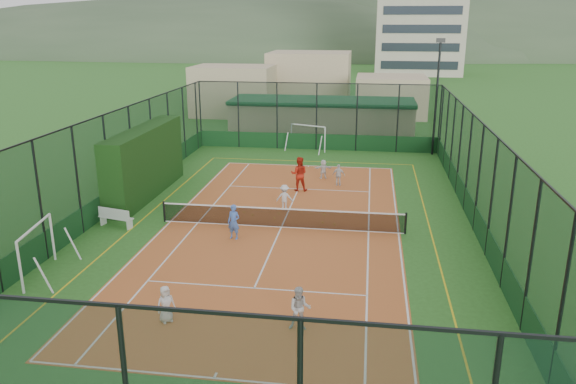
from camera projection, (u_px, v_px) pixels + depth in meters
The scene contains 19 objects.
ground at pixel (281, 227), 26.68m from camera, with size 300.00×300.00×0.00m, color #2D5F20.
court_slab at pixel (281, 227), 26.68m from camera, with size 11.17×23.97×0.01m, color #BF602A.
tennis_net at pixel (281, 217), 26.52m from camera, with size 11.67×0.12×1.06m, color black, non-canonical shape.
perimeter_fence at pixel (281, 177), 25.94m from camera, with size 18.12×34.12×5.00m, color black, non-canonical shape.
floodlight_ne at pixel (436, 98), 39.98m from camera, with size 0.60×0.26×8.25m, color black, non-canonical shape.
clubhouse at pixel (322, 118), 47.02m from camera, with size 15.20×7.20×3.15m, color tan, non-canonical shape.
distant_hills at pixel (359, 53), 168.56m from camera, with size 200.00×60.00×24.00m, color #384C33, non-canonical shape.
hedge_left at pixel (145, 162), 31.13m from camera, with size 1.30×8.67×3.79m, color black.
white_bench at pixel (116, 217), 26.63m from camera, with size 1.77×0.49×1.00m, color white, non-canonical shape.
futsal_goal_near at pixel (37, 252), 21.39m from camera, with size 0.89×3.07×1.98m, color white, non-canonical shape.
futsal_goal_far at pixel (308, 138), 42.17m from camera, with size 2.94×0.85×1.90m, color white, non-canonical shape.
child_near_left at pixel (166, 304), 18.18m from camera, with size 0.61×0.40×1.25m, color silver.
child_near_mid at pixel (234, 222), 25.08m from camera, with size 0.58×0.38×1.59m, color #456EC5.
child_near_right at pixel (300, 309), 17.68m from camera, with size 0.71×0.55×1.45m, color silver.
child_far_left at pixel (285, 197), 28.92m from camera, with size 0.87×0.50×1.35m, color silver.
child_far_right at pixel (339, 175), 33.25m from camera, with size 0.75×0.31×1.28m, color silver.
child_far_back at pixel (323, 169), 34.74m from camera, with size 1.11×0.35×1.20m, color white.
coach at pixel (299, 174), 32.14m from camera, with size 0.96×0.75×1.98m, color #B62313.
tennis_balls at pixel (290, 217), 27.96m from camera, with size 4.76×1.42×0.07m.
Camera 1 is at (3.93, -24.70, 9.45)m, focal length 35.00 mm.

